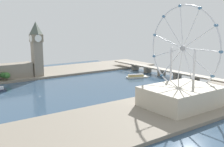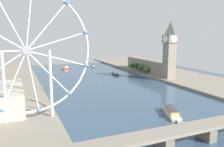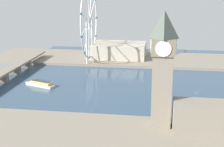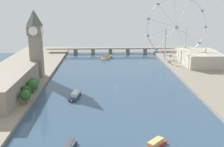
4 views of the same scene
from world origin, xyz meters
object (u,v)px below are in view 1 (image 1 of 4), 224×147
(tour_boat_1, at_px, (137,76))
(riverside_hall, at_px, (181,96))
(clock_tower, at_px, (37,48))
(river_bridge, at_px, (162,71))
(ferris_wheel, at_px, (183,49))

(tour_boat_1, bearing_deg, riverside_hall, -92.55)
(clock_tower, xyz_separation_m, tour_boat_1, (86.53, 120.05, -42.26))
(riverside_hall, distance_m, river_bridge, 167.12)
(river_bridge, bearing_deg, tour_boat_1, -99.83)
(tour_boat_1, bearing_deg, clock_tower, 166.02)
(tour_boat_1, bearing_deg, river_bridge, 11.97)
(ferris_wheel, relative_size, river_bridge, 0.42)
(riverside_hall, distance_m, tour_boat_1, 150.34)
(ferris_wheel, xyz_separation_m, river_bridge, (-99.78, 71.93, -45.19))
(clock_tower, height_order, tour_boat_1, clock_tower)
(river_bridge, bearing_deg, riverside_hall, -39.45)
(clock_tower, relative_size, river_bridge, 0.35)
(ferris_wheel, height_order, river_bridge, ferris_wheel)
(ferris_wheel, xyz_separation_m, tour_boat_1, (-107.45, 27.63, -50.58))
(riverside_hall, xyz_separation_m, river_bridge, (-129.00, 106.15, -4.40))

